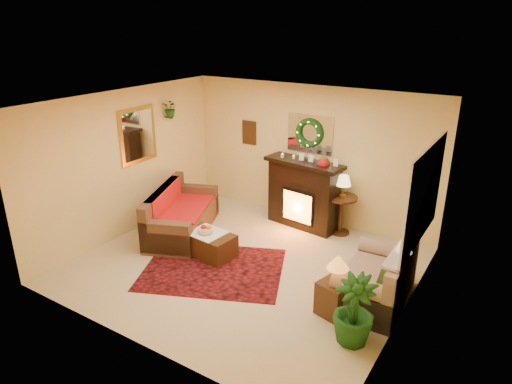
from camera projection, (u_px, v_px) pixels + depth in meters
The scene contains 31 objects.
floor at pixel (244, 265), 7.32m from camera, with size 5.00×5.00×0.00m, color beige.
ceiling at pixel (243, 103), 6.39m from camera, with size 5.00×5.00×0.00m, color white.
wall_back at pixel (310, 154), 8.63m from camera, with size 5.00×5.00×0.00m, color #EFD88C.
wall_front at pixel (132, 250), 5.08m from camera, with size 5.00×5.00×0.00m, color #EFD88C.
wall_left at pixel (127, 163), 8.10m from camera, with size 4.50×4.50×0.00m, color #EFD88C.
wall_right at pixel (412, 228), 5.61m from camera, with size 4.50×4.50×0.00m, color #EFD88C.
area_rug at pixel (213, 269), 7.20m from camera, with size 2.16×1.62×0.01m, color #621E0C.
sofa at pixel (182, 211), 8.31m from camera, with size 0.86×1.96×0.84m, color brown.
red_throw at pixel (183, 206), 8.43m from camera, with size 0.88×1.43×0.02m, color #E83909.
fireplace at pixel (303, 199), 8.54m from camera, with size 1.33×0.42×1.22m, color black.
poinsettia at pixel (324, 164), 8.06m from camera, with size 0.22×0.22×0.22m, color #B11212.
mantel_candle_a at pixel (282, 159), 8.48m from camera, with size 0.06×0.06×0.19m, color #FFF1C8.
mantel_candle_b at pixel (294, 160), 8.41m from camera, with size 0.05×0.05×0.16m, color white.
mantel_mirror at pixel (310, 134), 8.47m from camera, with size 0.92×0.02×0.72m, color white.
wreath at pixel (309, 133), 8.44m from camera, with size 0.55×0.55×0.11m, color #194719.
wall_art at pixel (249, 133), 9.20m from camera, with size 0.32×0.03×0.48m, color #381E11.
gold_mirror at pixel (138, 135), 8.17m from camera, with size 0.03×0.84×1.00m, color gold.
hanging_plant at pixel (171, 117), 8.61m from camera, with size 0.33×0.28×0.36m, color #194719.
loveseat at pixel (376, 273), 6.30m from camera, with size 0.84×1.44×0.84m, color gray.
window_frame at pixel (425, 195), 5.96m from camera, with size 0.03×1.86×1.36m, color white.
window_glass at pixel (423, 195), 5.97m from camera, with size 0.02×1.70×1.22m, color black.
window_sill at pixel (410, 240), 6.26m from camera, with size 0.22×1.86×0.04m, color white.
mini_tree at pixel (405, 241), 5.86m from camera, with size 0.22×0.22×0.33m, color white.
sill_plant at pixel (423, 207), 6.77m from camera, with size 0.27×0.22×0.49m, color #123E18.
side_table_round at pixel (341, 217), 8.31m from camera, with size 0.55×0.55×0.72m, color black.
lamp_cream at pixel (343, 189), 8.08m from camera, with size 0.27×0.27×0.42m, color #FFD889.
end_table_square at pixel (334, 296), 6.04m from camera, with size 0.39×0.39×0.48m, color black.
lamp_tiffany at pixel (338, 264), 5.89m from camera, with size 0.30×0.30×0.43m, color #FFAB2F.
coffee_table at pixel (207, 243), 7.60m from camera, with size 0.94×0.52×0.39m, color #491A10.
fruit_bowl at pixel (206, 230), 7.51m from camera, with size 0.25×0.25×0.06m, color beige.
floor_palm at pixel (354, 310), 5.45m from camera, with size 1.51×1.51×2.70m, color #18511E.
Camera 1 is at (3.58, -5.32, 3.73)m, focal length 32.00 mm.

